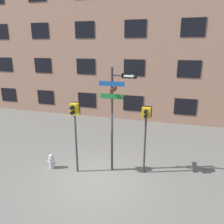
{
  "coord_description": "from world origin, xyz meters",
  "views": [
    {
      "loc": [
        2.63,
        -6.86,
        4.9
      ],
      "look_at": [
        0.4,
        0.9,
        2.51
      ],
      "focal_mm": 35.0,
      "sensor_mm": 36.0,
      "label": 1
    }
  ],
  "objects_px": {
    "pedestrian_signal_left": "(75,119)",
    "fire_hydrant": "(52,161)",
    "street_sign_pole": "(114,111)",
    "pedestrian_signal_right": "(146,122)"
  },
  "relations": [
    {
      "from": "pedestrian_signal_left",
      "to": "fire_hydrant",
      "type": "xyz_separation_m",
      "value": [
        -1.16,
        -0.04,
        -1.96
      ]
    },
    {
      "from": "street_sign_pole",
      "to": "fire_hydrant",
      "type": "xyz_separation_m",
      "value": [
        -2.57,
        -0.55,
        -2.27
      ]
    },
    {
      "from": "pedestrian_signal_left",
      "to": "street_sign_pole",
      "type": "bearing_deg",
      "value": 20.27
    },
    {
      "from": "street_sign_pole",
      "to": "pedestrian_signal_right",
      "type": "distance_m",
      "value": 1.29
    },
    {
      "from": "pedestrian_signal_left",
      "to": "pedestrian_signal_right",
      "type": "bearing_deg",
      "value": 14.54
    },
    {
      "from": "street_sign_pole",
      "to": "fire_hydrant",
      "type": "distance_m",
      "value": 3.47
    },
    {
      "from": "street_sign_pole",
      "to": "pedestrian_signal_right",
      "type": "relative_size",
      "value": 1.52
    },
    {
      "from": "pedestrian_signal_right",
      "to": "street_sign_pole",
      "type": "bearing_deg",
      "value": -172.43
    },
    {
      "from": "pedestrian_signal_left",
      "to": "pedestrian_signal_right",
      "type": "xyz_separation_m",
      "value": [
        2.63,
        0.68,
        -0.08
      ]
    },
    {
      "from": "pedestrian_signal_left",
      "to": "fire_hydrant",
      "type": "bearing_deg",
      "value": -178.26
    }
  ]
}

